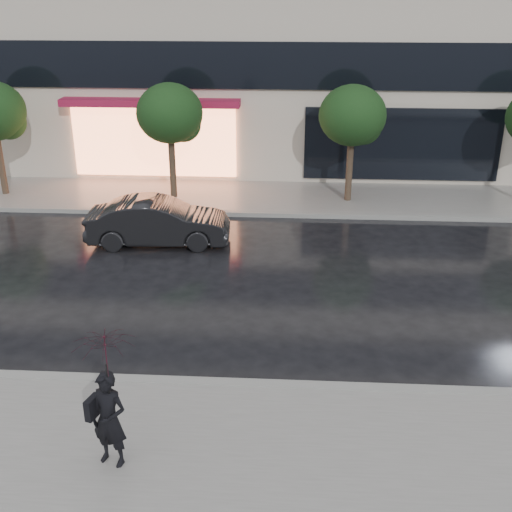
{
  "coord_description": "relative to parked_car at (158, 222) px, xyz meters",
  "views": [
    {
      "loc": [
        1.14,
        -11.05,
        7.11
      ],
      "look_at": [
        0.34,
        2.04,
        1.4
      ],
      "focal_mm": 45.0,
      "sensor_mm": 36.0,
      "label": 1
    }
  ],
  "objects": [
    {
      "name": "sidewalk_far",
      "position": [
        2.71,
        4.25,
        -0.61
      ],
      "size": [
        60.0,
        3.5,
        0.12
      ],
      "primitive_type": "cube",
      "color": "slate",
      "rests_on": "ground"
    },
    {
      "name": "ground",
      "position": [
        2.71,
        -6.0,
        -0.67
      ],
      "size": [
        120.0,
        120.0,
        0.0
      ],
      "primitive_type": "plane",
      "color": "black",
      "rests_on": "ground"
    },
    {
      "name": "pedestrian_with_umbrella",
      "position": [
        1.16,
        -9.26,
        0.97
      ],
      "size": [
        1.16,
        1.17,
        2.31
      ],
      "rotation": [
        0.0,
        0.0,
        -0.29
      ],
      "color": "black",
      "rests_on": "sidewalk_near"
    },
    {
      "name": "tree_mid_west",
      "position": [
        -0.23,
        4.03,
        2.25
      ],
      "size": [
        2.2,
        2.2,
        3.99
      ],
      "color": "#33261C",
      "rests_on": "ground"
    },
    {
      "name": "sidewalk_near",
      "position": [
        2.71,
        -9.25,
        -0.61
      ],
      "size": [
        60.0,
        4.5,
        0.12
      ],
      "primitive_type": "cube",
      "color": "slate",
      "rests_on": "ground"
    },
    {
      "name": "curb_near",
      "position": [
        2.71,
        -7.0,
        -0.6
      ],
      "size": [
        60.0,
        0.25,
        0.14
      ],
      "primitive_type": "cube",
      "color": "gray",
      "rests_on": "ground"
    },
    {
      "name": "parked_car",
      "position": [
        0.0,
        0.0,
        0.0
      ],
      "size": [
        4.15,
        1.67,
        1.34
      ],
      "primitive_type": "imported",
      "rotation": [
        0.0,
        0.0,
        1.63
      ],
      "color": "black",
      "rests_on": "ground"
    },
    {
      "name": "curb_far",
      "position": [
        2.71,
        2.5,
        -0.6
      ],
      "size": [
        60.0,
        0.25,
        0.14
      ],
      "primitive_type": "cube",
      "color": "gray",
      "rests_on": "ground"
    },
    {
      "name": "tree_mid_east",
      "position": [
        5.77,
        4.03,
        2.25
      ],
      "size": [
        2.2,
        2.2,
        3.99
      ],
      "color": "#33261C",
      "rests_on": "ground"
    }
  ]
}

